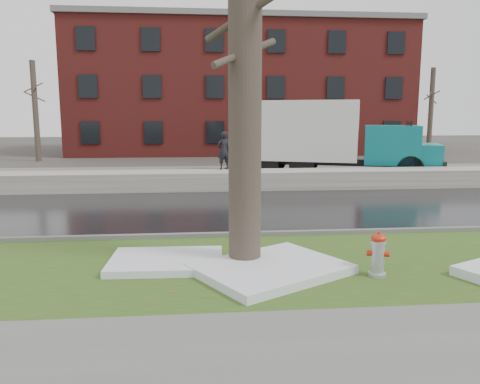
{
  "coord_description": "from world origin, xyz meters",
  "views": [
    {
      "loc": [
        -1.57,
        -10.06,
        2.94
      ],
      "look_at": [
        -0.46,
        1.82,
        1.0
      ],
      "focal_mm": 35.0,
      "sensor_mm": 36.0,
      "label": 1
    }
  ],
  "objects": [
    {
      "name": "parking_lot",
      "position": [
        0.0,
        13.0,
        0.01
      ],
      "size": [
        60.0,
        9.0,
        0.03
      ],
      "primitive_type": "cube",
      "color": "slate",
      "rests_on": "ground"
    },
    {
      "name": "verge",
      "position": [
        0.0,
        -1.25,
        0.02
      ],
      "size": [
        60.0,
        4.5,
        0.04
      ],
      "primitive_type": "cube",
      "color": "#284818",
      "rests_on": "ground"
    },
    {
      "name": "fire_hydrant",
      "position": [
        1.7,
        -2.1,
        0.48
      ],
      "size": [
        0.41,
        0.38,
        0.83
      ],
      "rotation": [
        0.0,
        0.0,
        -0.3
      ],
      "color": "#A7A9B0",
      "rests_on": "verge"
    },
    {
      "name": "curb",
      "position": [
        0.0,
        1.0,
        0.07
      ],
      "size": [
        60.0,
        0.15,
        0.14
      ],
      "primitive_type": "cube",
      "color": "slate",
      "rests_on": "ground"
    },
    {
      "name": "bg_tree_center",
      "position": [
        -6.0,
        26.0,
        3.33
      ],
      "size": [
        1.4,
        1.62,
        6.5
      ],
      "color": "brown",
      "rests_on": "ground"
    },
    {
      "name": "snow_patch_far",
      "position": [
        -2.19,
        -1.07,
        0.11
      ],
      "size": [
        2.25,
        1.67,
        0.14
      ],
      "primitive_type": "cube",
      "rotation": [
        0.0,
        0.0,
        -0.03
      ],
      "color": "silver",
      "rests_on": "verge"
    },
    {
      "name": "snow_patch_near",
      "position": [
        -0.22,
        -1.75,
        0.12
      ],
      "size": [
        3.26,
        3.04,
        0.16
      ],
      "primitive_type": "cube",
      "rotation": [
        0.0,
        0.0,
        0.53
      ],
      "color": "silver",
      "rests_on": "verge"
    },
    {
      "name": "bg_tree_right",
      "position": [
        16.0,
        24.0,
        3.33
      ],
      "size": [
        1.4,
        1.62,
        6.5
      ],
      "color": "brown",
      "rests_on": "ground"
    },
    {
      "name": "box_truck",
      "position": [
        4.63,
        12.62,
        1.95
      ],
      "size": [
        11.02,
        5.61,
        3.7
      ],
      "rotation": [
        0.0,
        0.0,
        -0.35
      ],
      "color": "black",
      "rests_on": "ground"
    },
    {
      "name": "brick_building",
      "position": [
        2.0,
        30.0,
        5.0
      ],
      "size": [
        26.0,
        12.0,
        10.0
      ],
      "primitive_type": "cube",
      "color": "maroon",
      "rests_on": "ground"
    },
    {
      "name": "tree",
      "position": [
        -0.65,
        -1.17,
        4.01
      ],
      "size": [
        1.48,
        1.68,
        7.88
      ],
      "rotation": [
        0.0,
        0.0,
        0.35
      ],
      "color": "brown",
      "rests_on": "verge"
    },
    {
      "name": "ground",
      "position": [
        0.0,
        0.0,
        0.0
      ],
      "size": [
        120.0,
        120.0,
        0.0
      ],
      "primitive_type": "plane",
      "color": "#47423D",
      "rests_on": "ground"
    },
    {
      "name": "road",
      "position": [
        0.0,
        4.5,
        0.01
      ],
      "size": [
        60.0,
        7.0,
        0.03
      ],
      "primitive_type": "cube",
      "color": "black",
      "rests_on": "ground"
    },
    {
      "name": "sidewalk",
      "position": [
        0.0,
        -5.0,
        0.03
      ],
      "size": [
        60.0,
        3.0,
        0.05
      ],
      "primitive_type": "cube",
      "color": "slate",
      "rests_on": "ground"
    },
    {
      "name": "snowbank",
      "position": [
        0.0,
        8.7,
        0.38
      ],
      "size": [
        60.0,
        1.6,
        0.75
      ],
      "primitive_type": "cube",
      "color": "#B7B4A8",
      "rests_on": "ground"
    },
    {
      "name": "worker",
      "position": [
        -0.44,
        9.3,
        1.53
      ],
      "size": [
        0.67,
        0.57,
        1.57
      ],
      "primitive_type": "imported",
      "rotation": [
        0.0,
        0.0,
        3.55
      ],
      "color": "black",
      "rests_on": "snowbank"
    },
    {
      "name": "bg_tree_left",
      "position": [
        -12.0,
        22.0,
        3.33
      ],
      "size": [
        1.4,
        1.62,
        6.5
      ],
      "color": "brown",
      "rests_on": "ground"
    }
  ]
}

